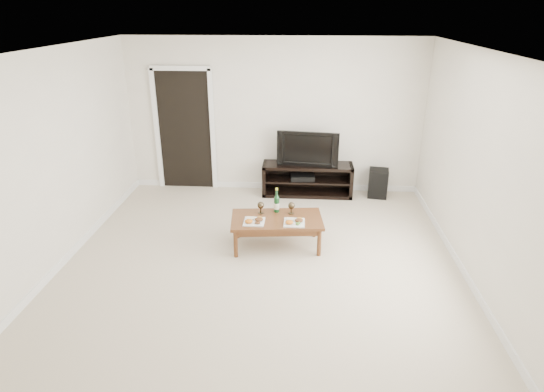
% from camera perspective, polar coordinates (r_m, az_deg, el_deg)
% --- Properties ---
extents(floor, '(5.50, 5.50, 0.00)m').
position_cam_1_polar(floor, '(5.73, -1.55, -9.19)').
color(floor, beige).
rests_on(floor, ground).
extents(back_wall, '(5.00, 0.04, 2.60)m').
position_cam_1_polar(back_wall, '(7.82, 0.28, 9.95)').
color(back_wall, silver).
rests_on(back_wall, ground).
extents(ceiling, '(5.00, 5.50, 0.04)m').
position_cam_1_polar(ceiling, '(4.88, -1.89, 17.88)').
color(ceiling, white).
rests_on(ceiling, back_wall).
extents(doorway, '(0.90, 0.02, 2.05)m').
position_cam_1_polar(doorway, '(8.10, -10.86, 7.99)').
color(doorway, black).
rests_on(doorway, ground).
extents(media_console, '(1.53, 0.45, 0.55)m').
position_cam_1_polar(media_console, '(7.84, 4.46, 2.08)').
color(media_console, black).
rests_on(media_console, ground).
extents(television, '(1.03, 0.26, 0.59)m').
position_cam_1_polar(television, '(7.66, 4.59, 6.08)').
color(television, black).
rests_on(television, media_console).
extents(av_receiver, '(0.42, 0.33, 0.08)m').
position_cam_1_polar(av_receiver, '(7.81, 3.84, 2.42)').
color(av_receiver, black).
rests_on(av_receiver, media_console).
extents(subwoofer, '(0.36, 0.36, 0.48)m').
position_cam_1_polar(subwoofer, '(7.96, 13.16, 1.59)').
color(subwoofer, black).
rests_on(subwoofer, ground).
extents(coffee_table, '(1.27, 0.78, 0.42)m').
position_cam_1_polar(coffee_table, '(6.15, 0.59, -4.57)').
color(coffee_table, '#5D2F19').
rests_on(coffee_table, ground).
extents(plate_left, '(0.27, 0.27, 0.07)m').
position_cam_1_polar(plate_left, '(5.93, -2.25, -3.04)').
color(plate_left, white).
rests_on(plate_left, coffee_table).
extents(plate_right, '(0.27, 0.27, 0.07)m').
position_cam_1_polar(plate_right, '(5.91, 2.81, -3.15)').
color(plate_right, white).
rests_on(plate_right, coffee_table).
extents(wine_bottle, '(0.07, 0.07, 0.35)m').
position_cam_1_polar(wine_bottle, '(6.18, 0.59, -0.50)').
color(wine_bottle, '#103B19').
rests_on(wine_bottle, coffee_table).
extents(goblet_left, '(0.09, 0.09, 0.17)m').
position_cam_1_polar(goblet_left, '(6.17, -1.43, -1.46)').
color(goblet_left, '#3E3321').
rests_on(goblet_left, coffee_table).
extents(goblet_right, '(0.09, 0.09, 0.17)m').
position_cam_1_polar(goblet_right, '(6.16, 2.45, -1.51)').
color(goblet_right, '#3E3321').
rests_on(goblet_right, coffee_table).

